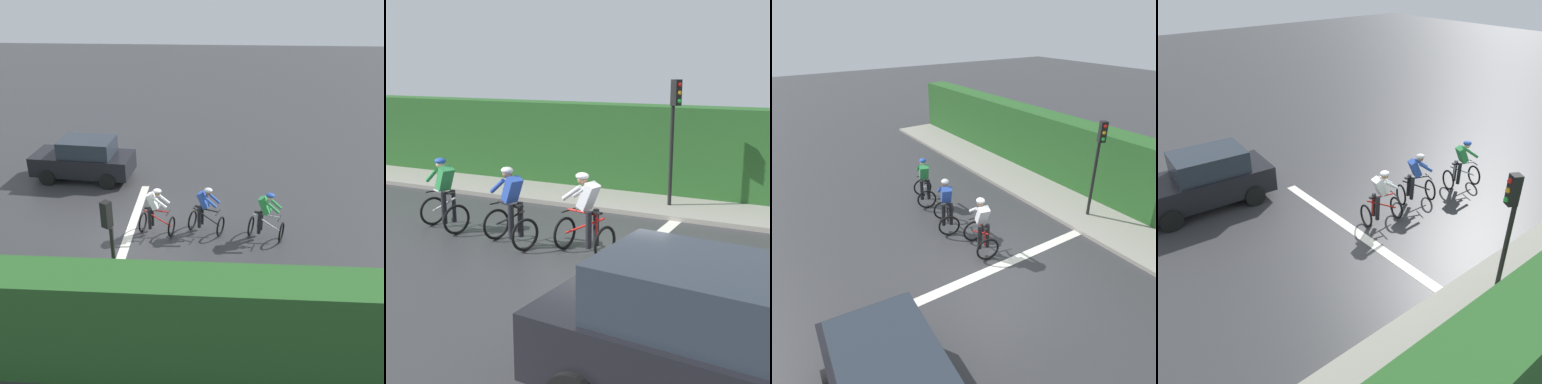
# 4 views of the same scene
# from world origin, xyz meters

# --- Properties ---
(ground_plane) EXTENTS (80.00, 80.00, 0.00)m
(ground_plane) POSITION_xyz_m (0.00, 0.00, 0.00)
(ground_plane) COLOR #333335
(road_marking_stop_line) EXTENTS (7.00, 0.30, 0.01)m
(road_marking_stop_line) POSITION_xyz_m (0.00, -0.13, 0.00)
(road_marking_stop_line) COLOR silver
(road_marking_stop_line) RESTS_ON ground
(cyclist_lead) EXTENTS (1.00, 1.24, 1.66)m
(cyclist_lead) POSITION_xyz_m (0.12, 4.38, 0.80)
(cyclist_lead) COLOR black
(cyclist_lead) RESTS_ON ground
(cyclist_second) EXTENTS (1.02, 1.25, 1.66)m
(cyclist_second) POSITION_xyz_m (-0.14, 2.41, 0.80)
(cyclist_second) COLOR black
(cyclist_second) RESTS_ON ground
(cyclist_mid) EXTENTS (0.90, 1.20, 1.66)m
(cyclist_mid) POSITION_xyz_m (0.03, 0.77, 0.80)
(cyclist_mid) COLOR black
(cyclist_mid) RESTS_ON ground
(car_black) EXTENTS (2.14, 4.22, 1.76)m
(car_black) POSITION_xyz_m (-4.13, -2.75, 0.87)
(car_black) COLOR black
(car_black) RESTS_ON ground
(traffic_light_near_crossing) EXTENTS (0.27, 0.29, 3.34)m
(traffic_light_near_crossing) POSITION_xyz_m (4.16, 0.31, 2.22)
(traffic_light_near_crossing) COLOR black
(traffic_light_near_crossing) RESTS_ON ground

